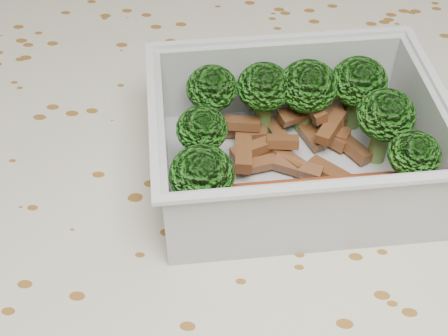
# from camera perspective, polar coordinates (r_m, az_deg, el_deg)

# --- Properties ---
(dining_table) EXTENTS (1.40, 0.90, 0.75)m
(dining_table) POSITION_cam_1_polar(r_m,az_deg,el_deg) (0.48, -0.29, -10.01)
(dining_table) COLOR brown
(dining_table) RESTS_ON ground
(tablecloth) EXTENTS (1.46, 0.96, 0.19)m
(tablecloth) POSITION_cam_1_polar(r_m,az_deg,el_deg) (0.44, -0.32, -6.34)
(tablecloth) COLOR beige
(tablecloth) RESTS_ON dining_table
(lunch_container) EXTENTS (0.21, 0.18, 0.06)m
(lunch_container) POSITION_cam_1_polar(r_m,az_deg,el_deg) (0.41, 6.45, 1.58)
(lunch_container) COLOR silver
(lunch_container) RESTS_ON tablecloth
(broccoli_florets) EXTENTS (0.16, 0.14, 0.06)m
(broccoli_florets) POSITION_cam_1_polar(r_m,az_deg,el_deg) (0.41, 6.51, 5.00)
(broccoli_florets) COLOR #608C3F
(broccoli_florets) RESTS_ON lunch_container
(meat_pile) EXTENTS (0.11, 0.07, 0.03)m
(meat_pile) POSITION_cam_1_polar(r_m,az_deg,el_deg) (0.43, 6.30, 2.57)
(meat_pile) COLOR brown
(meat_pile) RESTS_ON lunch_container
(sausage) EXTENTS (0.16, 0.05, 0.03)m
(sausage) POSITION_cam_1_polar(r_m,az_deg,el_deg) (0.39, 8.07, -2.79)
(sausage) COLOR #B5421E
(sausage) RESTS_ON lunch_container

